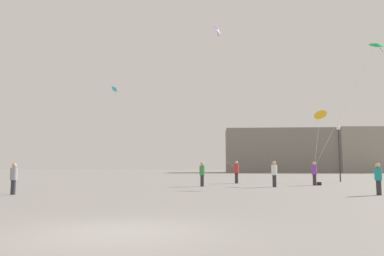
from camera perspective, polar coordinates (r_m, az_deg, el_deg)
ground_plane at (r=8.42m, az=-11.31°, el=-15.41°), size 300.00×300.00×0.00m
person_in_purple at (r=29.40m, az=18.22°, el=-6.48°), size 0.38×0.38×1.75m
person_in_teal at (r=20.65m, az=26.62°, el=-6.79°), size 0.34×0.34×1.58m
person_in_grey at (r=20.91m, az=-25.64°, el=-6.81°), size 0.34×0.34×1.58m
person_in_red at (r=31.43m, az=6.82°, el=-6.56°), size 0.41×0.41×1.86m
person_in_green at (r=26.45m, az=1.56°, el=-6.90°), size 0.38×0.38×1.72m
person_in_white at (r=26.27m, az=12.48°, el=-6.69°), size 0.39×0.39×1.78m
kite_violet_diamond at (r=30.06m, az=3.93°, el=14.42°), size 1.56×2.31×11.14m
kite_emerald_diamond at (r=35.45m, az=26.37°, el=11.31°), size 6.77×3.41×10.71m
kite_cyan_delta at (r=47.47m, az=-11.17°, el=5.47°), size 15.23×14.67×10.16m
kite_amber_diamond at (r=31.46m, az=19.01°, el=2.00°), size 1.65×2.24×4.72m
building_left_hall at (r=90.28m, az=14.03°, el=-3.43°), size 27.66×11.37×10.00m
building_centre_hall at (r=93.54m, az=25.13°, el=-3.11°), size 14.74×9.56×10.09m
lamppost_east at (r=37.24m, az=21.58°, el=-2.35°), size 0.36×0.36×5.15m
handbag_beside_flyer at (r=29.61m, az=18.89°, el=-8.07°), size 0.33×0.15×0.24m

